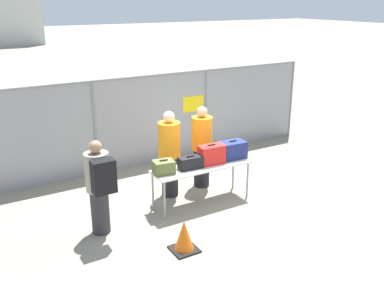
{
  "coord_description": "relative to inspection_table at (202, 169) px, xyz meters",
  "views": [
    {
      "loc": [
        -4.32,
        -6.73,
        3.92
      ],
      "look_at": [
        -0.06,
        0.48,
        1.05
      ],
      "focal_mm": 40.0,
      "sensor_mm": 36.0,
      "label": 1
    }
  ],
  "objects": [
    {
      "name": "inspection_table",
      "position": [
        0.0,
        0.0,
        0.0
      ],
      "size": [
        2.03,
        0.62,
        0.8
      ],
      "color": "silver",
      "rests_on": "ground_plane"
    },
    {
      "name": "suitcase_olive",
      "position": [
        -0.81,
        0.05,
        0.19
      ],
      "size": [
        0.42,
        0.35,
        0.27
      ],
      "color": "#566033",
      "rests_on": "inspection_table"
    },
    {
      "name": "security_worker_near",
      "position": [
        -0.38,
        0.64,
        0.21
      ],
      "size": [
        0.45,
        0.45,
        1.81
      ],
      "rotation": [
        0.0,
        0.0,
        3.24
      ],
      "color": "black",
      "rests_on": "ground_plane"
    },
    {
      "name": "security_worker_far",
      "position": [
        0.44,
        0.71,
        0.2
      ],
      "size": [
        0.44,
        0.44,
        1.79
      ],
      "rotation": [
        0.0,
        0.0,
        3.41
      ],
      "color": "black",
      "rests_on": "ground_plane"
    },
    {
      "name": "traveler_hooded",
      "position": [
        -2.12,
        -0.13,
        0.2
      ],
      "size": [
        0.42,
        0.65,
        1.7
      ],
      "rotation": [
        0.0,
        0.0,
        0.15
      ],
      "color": "#2D2D33",
      "rests_on": "ground_plane"
    },
    {
      "name": "suitcase_red",
      "position": [
        0.23,
        0.01,
        0.26
      ],
      "size": [
        0.53,
        0.31,
        0.4
      ],
      "color": "red",
      "rests_on": "inspection_table"
    },
    {
      "name": "ground_plane",
      "position": [
        0.19,
        0.12,
        -0.73
      ],
      "size": [
        120.0,
        120.0,
        0.0
      ],
      "primitive_type": "plane",
      "color": "gray"
    },
    {
      "name": "traffic_cone",
      "position": [
        -1.15,
        -1.32,
        -0.48
      ],
      "size": [
        0.43,
        0.43,
        0.53
      ],
      "color": "black",
      "rests_on": "ground_plane"
    },
    {
      "name": "suitcase_navy",
      "position": [
        0.78,
        0.05,
        0.24
      ],
      "size": [
        0.53,
        0.38,
        0.38
      ],
      "color": "navy",
      "rests_on": "inspection_table"
    },
    {
      "name": "utility_trailer",
      "position": [
        1.55,
        4.9,
        -0.34
      ],
      "size": [
        3.46,
        2.32,
        0.64
      ],
      "color": "white",
      "rests_on": "ground_plane"
    },
    {
      "name": "suitcase_black",
      "position": [
        -0.25,
        -0.0,
        0.19
      ],
      "size": [
        0.49,
        0.25,
        0.26
      ],
      "color": "black",
      "rests_on": "inspection_table"
    },
    {
      "name": "fence_section",
      "position": [
        0.2,
        2.52,
        0.43
      ],
      "size": [
        9.0,
        0.07,
        2.2
      ],
      "color": "gray",
      "rests_on": "ground_plane"
    }
  ]
}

